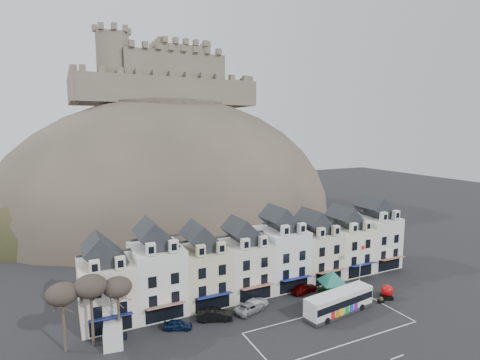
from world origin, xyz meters
The scene contains 21 objects.
ground centered at (0.00, 0.00, 0.00)m, with size 300.00×300.00×0.00m, color black.
coach_bay_markings centered at (2.00, 1.25, 0.00)m, with size 22.00×7.50×0.01m, color silver.
townhouse_terrace centered at (0.15, 15.97, 5.30)m, with size 54.40×9.35×11.80m.
castle_hill centered at (1.25, 68.95, 0.11)m, with size 100.00×76.00×68.00m.
castle centered at (0.51, 75.93, 40.19)m, with size 50.20×22.20×22.00m.
tree_left_far centered at (-29.00, 10.50, 6.90)m, with size 3.61×3.61×8.24m.
tree_left_mid centered at (-26.00, 10.50, 7.24)m, with size 3.78×3.78×8.64m.
tree_left_near centered at (-23.00, 10.50, 6.55)m, with size 3.43×3.43×7.84m.
bus centered at (5.32, 3.77, 1.73)m, with size 11.32×3.97×3.13m.
bus_shelter centered at (7.20, 7.53, 3.53)m, with size 6.96×6.96×4.54m.
red_buoy centered at (14.85, 4.14, 1.12)m, with size 1.95×1.95×2.18m.
flagpole centered at (13.71, 8.63, 4.15)m, with size 1.03×0.29×7.26m.
white_van centered at (-23.76, 10.27, 1.14)m, with size 2.77×5.20×2.27m.
planter_west centered at (15.75, 5.36, 0.50)m, with size 1.14×0.78×1.04m.
planter_east centered at (13.00, 3.50, 0.45)m, with size 1.02×0.69×0.93m.
car_navy centered at (-16.00, 9.50, 0.62)m, with size 1.47×3.67×1.25m, color #0B1938.
car_black centered at (-10.88, 9.50, 0.79)m, with size 1.67×4.79×1.58m, color black.
car_silver centered at (-5.60, 9.50, 0.68)m, with size 2.26×4.83×1.36m, color #94979B.
car_white centered at (-4.34, 10.32, 0.67)m, with size 1.88×4.62×1.34m, color white.
car_maroon centered at (4.80, 11.28, 0.77)m, with size 1.81×4.50×1.53m, color #4D0404.
car_charcoal centered at (10.00, 9.50, 0.63)m, with size 1.33×3.81×1.26m, color black.
Camera 1 is at (-28.35, -34.21, 25.54)m, focal length 28.00 mm.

